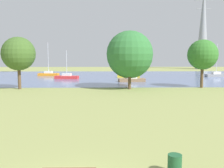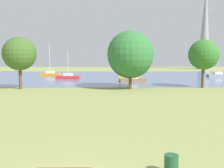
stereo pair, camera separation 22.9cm
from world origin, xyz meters
The scene contains 13 objects.
ground_plane centered at (0.00, 22.00, 0.00)m, with size 160.00×160.00×0.00m, color #8C9351.
litter_bin centered at (3.96, 1.64, 0.40)m, with size 0.56×0.56×0.80m, color #1E512D.
water_surface centered at (0.00, 50.00, 0.01)m, with size 140.00×40.00×0.02m, color slate.
sailboat_yellow centered at (6.06, 47.82, 0.46)m, with size 4.96×2.16×6.69m.
sailboat_gray centered at (25.86, 49.46, 0.47)m, with size 4.94×2.04×7.31m.
sailboat_brown centered at (5.81, 38.55, 0.45)m, with size 4.97×2.22×5.46m.
sailboat_orange centered at (-12.38, 52.99, 0.47)m, with size 4.96×2.12×7.76m.
sailboat_red centered at (-6.88, 44.94, 0.45)m, with size 4.97×2.21×5.79m.
tree_mid_shore centered at (-11.09, 28.66, 4.97)m, with size 4.70×4.70×7.35m.
tree_west_far centered at (4.50, 28.25, 4.95)m, with size 6.50×6.50×8.20m.
tree_west_near centered at (4.66, 29.91, 4.74)m, with size 6.72×6.72×8.11m.
tree_east_near centered at (15.36, 29.77, 4.85)m, with size 4.42×4.42×7.08m.
electricity_pylon centered at (35.19, 83.86, 14.96)m, with size 6.40×4.40×29.90m.
Camera 1 is at (1.25, -8.25, 4.71)m, focal length 41.72 mm.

